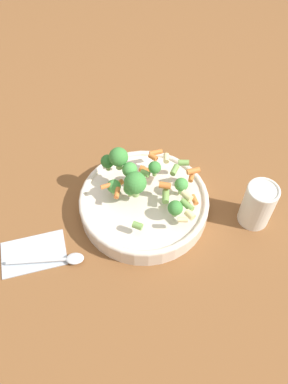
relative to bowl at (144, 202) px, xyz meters
The scene contains 6 objects.
ground_plane 0.02m from the bowl, ahead, with size 3.00×3.00×0.00m, color brown.
bowl is the anchor object (origin of this frame).
pasta_salad 0.07m from the bowl, 162.48° to the right, with size 0.20×0.21×0.09m.
cup 0.24m from the bowl, 69.05° to the left, with size 0.07×0.07×0.10m.
napkin 0.25m from the bowl, 78.27° to the right, with size 0.08×0.13×0.01m.
spoon 0.21m from the bowl, 66.68° to the right, with size 0.04×0.15×0.01m.
Camera 1 is at (0.46, -0.12, 0.68)m, focal length 35.00 mm.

